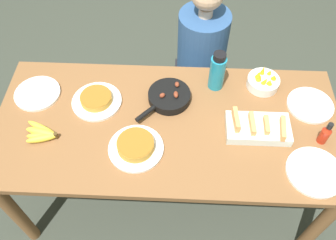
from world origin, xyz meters
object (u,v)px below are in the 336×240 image
object	(u,v)px
frittata_plate_side	(97,100)
empty_plate_near_front	(315,172)
hot_sauce_bottle	(325,134)
frittata_plate_center	(136,146)
banana_bunch	(42,134)
person_figure	(200,71)
skillet	(169,97)
empty_plate_far_left	(37,93)
empty_plate_far_right	(310,105)
fruit_bowl_mango	(263,81)
melon_tray	(258,128)
water_bottle	(217,71)

from	to	relation	value
frittata_plate_side	empty_plate_near_front	distance (m)	1.13
hot_sauce_bottle	frittata_plate_center	bearing A→B (deg)	-174.33
banana_bunch	person_figure	world-z (taller)	person_figure
banana_bunch	skillet	xyz separation A→B (m)	(0.61, 0.25, 0.01)
empty_plate_far_left	person_figure	world-z (taller)	person_figure
frittata_plate_center	empty_plate_far_left	xyz separation A→B (m)	(-0.56, 0.32, -0.02)
empty_plate_far_right	empty_plate_near_front	bearing A→B (deg)	-97.81
person_figure	frittata_plate_side	bearing A→B (deg)	-137.16
frittata_plate_center	frittata_plate_side	size ratio (longest dim) A/B	1.02
frittata_plate_center	empty_plate_far_left	distance (m)	0.65
banana_bunch	person_figure	distance (m)	1.13
skillet	banana_bunch	bearing A→B (deg)	-24.27
empty_plate_near_front	frittata_plate_center	bearing A→B (deg)	173.84
banana_bunch	hot_sauce_bottle	xyz separation A→B (m)	(1.36, 0.03, 0.04)
empty_plate_far_right	fruit_bowl_mango	distance (m)	0.27
banana_bunch	frittata_plate_side	size ratio (longest dim) A/B	0.70
empty_plate_near_front	empty_plate_far_left	distance (m)	1.45
melon_tray	empty_plate_far_left	distance (m)	1.17
frittata_plate_center	frittata_plate_side	distance (m)	0.37
banana_bunch	fruit_bowl_mango	xyz separation A→B (m)	(1.11, 0.38, 0.02)
empty_plate_near_front	person_figure	distance (m)	1.06
water_bottle	hot_sauce_bottle	distance (m)	0.61
frittata_plate_center	fruit_bowl_mango	distance (m)	0.78
empty_plate_far_left	fruit_bowl_mango	size ratio (longest dim) A/B	1.41
banana_bunch	empty_plate_near_front	distance (m)	1.30
frittata_plate_side	hot_sauce_bottle	world-z (taller)	hot_sauce_bottle
melon_tray	frittata_plate_side	world-z (taller)	melon_tray
banana_bunch	frittata_plate_center	bearing A→B (deg)	-7.08
empty_plate_far_left	hot_sauce_bottle	distance (m)	1.48
empty_plate_far_right	water_bottle	distance (m)	0.52
frittata_plate_side	empty_plate_far_left	world-z (taller)	frittata_plate_side
frittata_plate_center	banana_bunch	bearing A→B (deg)	172.92
banana_bunch	empty_plate_far_right	bearing A→B (deg)	10.41
person_figure	skillet	bearing A→B (deg)	-110.52
banana_bunch	hot_sauce_bottle	distance (m)	1.36
empty_plate_near_front	banana_bunch	bearing A→B (deg)	173.51
frittata_plate_center	fruit_bowl_mango	world-z (taller)	fruit_bowl_mango
fruit_bowl_mango	person_figure	world-z (taller)	person_figure
frittata_plate_center	empty_plate_far_right	xyz separation A→B (m)	(0.88, 0.31, -0.02)
empty_plate_far_left	water_bottle	distance (m)	0.97
fruit_bowl_mango	skillet	bearing A→B (deg)	-165.94
empty_plate_far_left	person_figure	distance (m)	1.06
frittata_plate_center	fruit_bowl_mango	xyz separation A→B (m)	(0.65, 0.44, 0.01)
empty_plate_near_front	hot_sauce_bottle	xyz separation A→B (m)	(0.07, 0.18, 0.05)
fruit_bowl_mango	water_bottle	world-z (taller)	water_bottle
melon_tray	person_figure	size ratio (longest dim) A/B	0.26
melon_tray	hot_sauce_bottle	world-z (taller)	hot_sauce_bottle
skillet	fruit_bowl_mango	size ratio (longest dim) A/B	1.68
frittata_plate_center	person_figure	world-z (taller)	person_figure
frittata_plate_side	empty_plate_far_left	size ratio (longest dim) A/B	1.08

